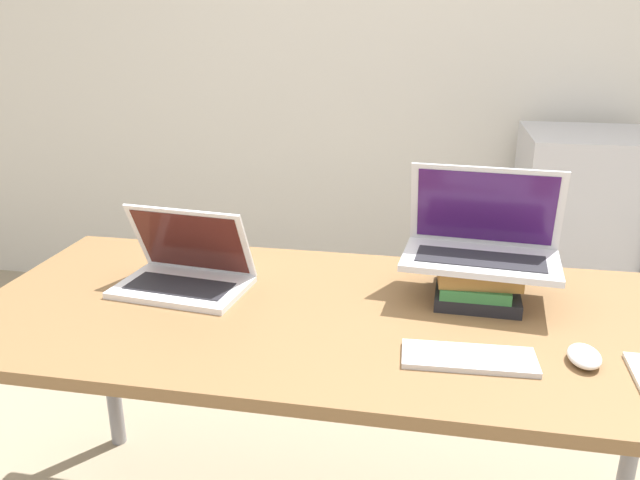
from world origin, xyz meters
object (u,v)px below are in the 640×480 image
(mini_fridge, at_px, (582,247))
(laptop_left, at_px, (185,271))
(wireless_keyboard, at_px, (469,358))
(mouse, at_px, (584,356))
(book_stack, at_px, (476,280))
(laptop_on_books, at_px, (482,242))

(mini_fridge, bearing_deg, laptop_left, -135.06)
(wireless_keyboard, relative_size, mouse, 2.87)
(mini_fridge, bearing_deg, wireless_keyboard, -109.92)
(laptop_left, bearing_deg, book_stack, 5.94)
(book_stack, height_order, mouse, book_stack)
(laptop_left, distance_m, book_stack, 0.75)
(laptop_left, height_order, mini_fridge, mini_fridge)
(laptop_left, xyz_separation_m, laptop_on_books, (0.75, 0.09, 0.10))
(laptop_on_books, xyz_separation_m, wireless_keyboard, (-0.03, -0.34, -0.14))
(book_stack, bearing_deg, laptop_on_books, 60.33)
(book_stack, bearing_deg, wireless_keyboard, -94.68)
(book_stack, height_order, wireless_keyboard, book_stack)
(mouse, bearing_deg, laptop_left, 167.37)
(book_stack, relative_size, laptop_on_books, 0.60)
(wireless_keyboard, xyz_separation_m, mini_fridge, (0.55, 1.51, -0.26))
(laptop_left, distance_m, wireless_keyboard, 0.76)
(wireless_keyboard, height_order, mouse, mouse)
(laptop_on_books, distance_m, mouse, 0.38)
(laptop_on_books, xyz_separation_m, mouse, (0.20, -0.30, -0.13))
(laptop_left, xyz_separation_m, book_stack, (0.75, 0.08, 0.00))
(book_stack, bearing_deg, mouse, -54.83)
(laptop_left, xyz_separation_m, wireless_keyboard, (0.72, -0.25, -0.04))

